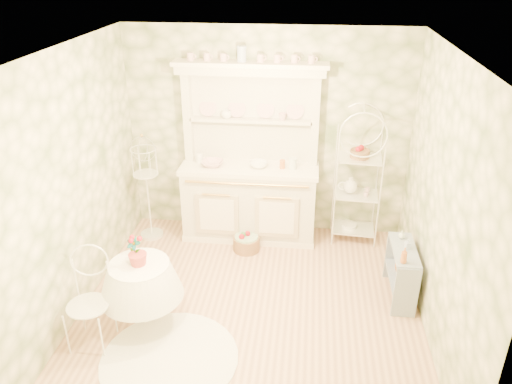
# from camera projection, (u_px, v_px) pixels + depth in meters

# --- Properties ---
(floor) EXTENTS (3.60, 3.60, 0.00)m
(floor) POSITION_uv_depth(u_px,v_px,m) (251.00, 308.00, 5.39)
(floor) COLOR tan
(floor) RESTS_ON ground
(ceiling) EXTENTS (3.60, 3.60, 0.00)m
(ceiling) POSITION_uv_depth(u_px,v_px,m) (249.00, 53.00, 4.20)
(ceiling) COLOR white
(ceiling) RESTS_ON floor
(wall_left) EXTENTS (3.60, 3.60, 0.00)m
(wall_left) POSITION_uv_depth(u_px,v_px,m) (71.00, 187.00, 4.98)
(wall_left) COLOR #F2E5CB
(wall_left) RESTS_ON floor
(wall_right) EXTENTS (3.60, 3.60, 0.00)m
(wall_right) POSITION_uv_depth(u_px,v_px,m) (443.00, 206.00, 4.62)
(wall_right) COLOR #F2E5CB
(wall_right) RESTS_ON floor
(wall_back) EXTENTS (3.60, 3.60, 0.00)m
(wall_back) POSITION_uv_depth(u_px,v_px,m) (267.00, 134.00, 6.40)
(wall_back) COLOR #F2E5CB
(wall_back) RESTS_ON floor
(wall_front) EXTENTS (3.60, 3.60, 0.00)m
(wall_front) POSITION_uv_depth(u_px,v_px,m) (216.00, 320.00, 3.19)
(wall_front) COLOR #F2E5CB
(wall_front) RESTS_ON floor
(kitchen_dresser) EXTENTS (1.87, 0.61, 2.29)m
(kitchen_dresser) POSITION_uv_depth(u_px,v_px,m) (249.00, 156.00, 6.26)
(kitchen_dresser) COLOR silver
(kitchen_dresser) RESTS_ON floor
(bakers_rack) EXTENTS (0.56, 0.42, 1.70)m
(bakers_rack) POSITION_uv_depth(u_px,v_px,m) (357.00, 180.00, 6.32)
(bakers_rack) COLOR white
(bakers_rack) RESTS_ON floor
(side_shelf) EXTENTS (0.32, 0.67, 0.55)m
(side_shelf) POSITION_uv_depth(u_px,v_px,m) (401.00, 275.00, 5.45)
(side_shelf) COLOR #8997AB
(side_shelf) RESTS_ON floor
(round_table) EXTENTS (0.85, 0.85, 0.80)m
(round_table) POSITION_uv_depth(u_px,v_px,m) (142.00, 290.00, 5.01)
(round_table) COLOR white
(round_table) RESTS_ON floor
(cafe_chair) EXTENTS (0.42, 0.42, 0.77)m
(cafe_chair) POSITION_uv_depth(u_px,v_px,m) (89.00, 311.00, 4.75)
(cafe_chair) COLOR white
(cafe_chair) RESTS_ON floor
(birdcage_stand) EXTENTS (0.34, 0.34, 1.42)m
(birdcage_stand) POSITION_uv_depth(u_px,v_px,m) (147.00, 188.00, 6.44)
(birdcage_stand) COLOR white
(birdcage_stand) RESTS_ON floor
(floor_basket) EXTENTS (0.41, 0.41, 0.25)m
(floor_basket) POSITION_uv_depth(u_px,v_px,m) (246.00, 241.00, 6.37)
(floor_basket) COLOR #936B46
(floor_basket) RESTS_ON floor
(lace_rug) EXTENTS (1.65, 1.65, 0.01)m
(lace_rug) POSITION_uv_depth(u_px,v_px,m) (170.00, 358.00, 4.72)
(lace_rug) COLOR white
(lace_rug) RESTS_ON floor
(bowl_floral) EXTENTS (0.28, 0.28, 0.07)m
(bowl_floral) POSITION_uv_depth(u_px,v_px,m) (213.00, 165.00, 6.33)
(bowl_floral) COLOR white
(bowl_floral) RESTS_ON kitchen_dresser
(bowl_white) EXTENTS (0.27, 0.27, 0.07)m
(bowl_white) POSITION_uv_depth(u_px,v_px,m) (259.00, 167.00, 6.29)
(bowl_white) COLOR white
(bowl_white) RESTS_ON kitchen_dresser
(cup_left) EXTENTS (0.16, 0.16, 0.10)m
(cup_left) POSITION_uv_depth(u_px,v_px,m) (226.00, 116.00, 6.23)
(cup_left) COLOR white
(cup_left) RESTS_ON kitchen_dresser
(cup_right) EXTENTS (0.12, 0.12, 0.09)m
(cup_right) POSITION_uv_depth(u_px,v_px,m) (282.00, 118.00, 6.16)
(cup_right) COLOR white
(cup_right) RESTS_ON kitchen_dresser
(potted_geranium) EXTENTS (0.15, 0.12, 0.27)m
(potted_geranium) POSITION_uv_depth(u_px,v_px,m) (134.00, 250.00, 4.85)
(potted_geranium) COLOR #3F7238
(potted_geranium) RESTS_ON round_table
(bottle_amber) EXTENTS (0.09, 0.09, 0.17)m
(bottle_amber) POSITION_uv_depth(u_px,v_px,m) (404.00, 257.00, 5.05)
(bottle_amber) COLOR #B9662E
(bottle_amber) RESTS_ON side_shelf
(bottle_blue) EXTENTS (0.06, 0.06, 0.12)m
(bottle_blue) POSITION_uv_depth(u_px,v_px,m) (408.00, 246.00, 5.30)
(bottle_blue) COLOR #A9B8DA
(bottle_blue) RESTS_ON side_shelf
(bottle_glass) EXTENTS (0.09, 0.09, 0.10)m
(bottle_glass) POSITION_uv_depth(u_px,v_px,m) (402.00, 236.00, 5.49)
(bottle_glass) COLOR silver
(bottle_glass) RESTS_ON side_shelf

